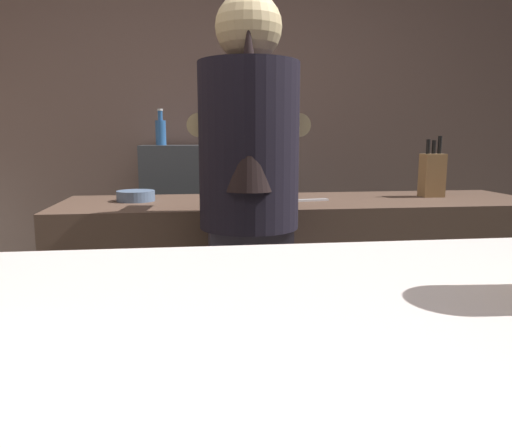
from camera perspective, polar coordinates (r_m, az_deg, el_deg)
name	(u,v)px	position (r m, az deg, el deg)	size (l,w,h in m)	color
wall_back	(209,113)	(3.55, -5.47, 12.78)	(5.20, 0.10, 2.70)	brown
prep_counter	(300,297)	(2.29, 5.18, -8.46)	(2.10, 0.60, 0.90)	brown
back_shelf	(212,229)	(3.32, -5.12, -0.63)	(0.92, 0.36, 1.13)	#3C3F44
bartender	(249,204)	(1.68, -0.82, 2.38)	(0.45, 0.53, 1.64)	#342C38
knife_block	(432,174)	(2.43, 19.88, 5.49)	(0.10, 0.08, 0.28)	olive
mixing_bowl	(136,196)	(2.20, -13.86, 3.21)	(0.16, 0.16, 0.05)	slate
chefs_knife	(302,200)	(2.14, 5.41, 2.76)	(0.24, 0.03, 0.01)	silver
bottle_vinegar	(228,129)	(3.20, -3.32, 11.00)	(0.06, 0.06, 0.26)	#325092
bottle_hot_sauce	(256,129)	(3.29, 0.03, 11.01)	(0.05, 0.05, 0.27)	black
bottle_soy	(161,131)	(3.24, -11.07, 10.58)	(0.07, 0.07, 0.23)	#2D5E9B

